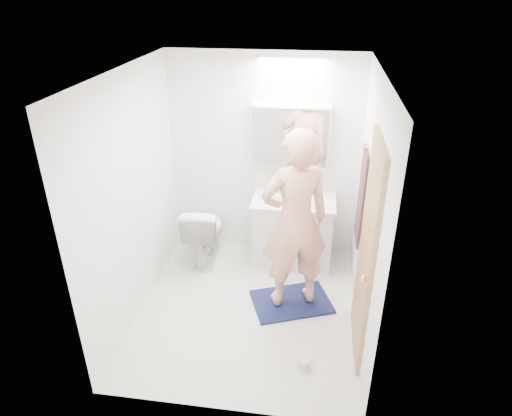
% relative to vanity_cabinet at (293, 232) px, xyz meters
% --- Properties ---
extents(floor, '(2.50, 2.50, 0.00)m').
position_rel_vanity_cabinet_xyz_m(floor, '(-0.39, -0.96, -0.39)').
color(floor, silver).
rests_on(floor, ground).
extents(ceiling, '(2.50, 2.50, 0.00)m').
position_rel_vanity_cabinet_xyz_m(ceiling, '(-0.39, -0.96, 2.01)').
color(ceiling, white).
rests_on(ceiling, floor).
extents(wall_back, '(2.50, 0.00, 2.50)m').
position_rel_vanity_cabinet_xyz_m(wall_back, '(-0.39, 0.29, 0.81)').
color(wall_back, white).
rests_on(wall_back, floor).
extents(wall_front, '(2.50, 0.00, 2.50)m').
position_rel_vanity_cabinet_xyz_m(wall_front, '(-0.39, -2.21, 0.81)').
color(wall_front, white).
rests_on(wall_front, floor).
extents(wall_left, '(0.00, 2.50, 2.50)m').
position_rel_vanity_cabinet_xyz_m(wall_left, '(-1.49, -0.96, 0.81)').
color(wall_left, white).
rests_on(wall_left, floor).
extents(wall_right, '(0.00, 2.50, 2.50)m').
position_rel_vanity_cabinet_xyz_m(wall_right, '(0.71, -0.96, 0.81)').
color(wall_right, white).
rests_on(wall_right, floor).
extents(vanity_cabinet, '(0.90, 0.55, 0.78)m').
position_rel_vanity_cabinet_xyz_m(vanity_cabinet, '(0.00, 0.00, 0.00)').
color(vanity_cabinet, silver).
rests_on(vanity_cabinet, floor).
extents(countertop, '(0.95, 0.58, 0.04)m').
position_rel_vanity_cabinet_xyz_m(countertop, '(0.00, -0.00, 0.41)').
color(countertop, silver).
rests_on(countertop, vanity_cabinet).
extents(sink_basin, '(0.36, 0.36, 0.03)m').
position_rel_vanity_cabinet_xyz_m(sink_basin, '(0.00, 0.03, 0.45)').
color(sink_basin, white).
rests_on(sink_basin, countertop).
extents(faucet, '(0.02, 0.02, 0.16)m').
position_rel_vanity_cabinet_xyz_m(faucet, '(0.00, 0.22, 0.51)').
color(faucet, silver).
rests_on(faucet, countertop).
extents(medicine_cabinet, '(0.88, 0.14, 0.70)m').
position_rel_vanity_cabinet_xyz_m(medicine_cabinet, '(-0.09, 0.21, 1.11)').
color(medicine_cabinet, white).
rests_on(medicine_cabinet, wall_back).
extents(mirror_panel, '(0.84, 0.01, 0.66)m').
position_rel_vanity_cabinet_xyz_m(mirror_panel, '(-0.09, 0.13, 1.11)').
color(mirror_panel, silver).
rests_on(mirror_panel, medicine_cabinet).
extents(toilet, '(0.44, 0.74, 0.75)m').
position_rel_vanity_cabinet_xyz_m(toilet, '(-1.04, -0.11, -0.02)').
color(toilet, white).
rests_on(toilet, floor).
extents(bath_rug, '(0.94, 0.80, 0.02)m').
position_rel_vanity_cabinet_xyz_m(bath_rug, '(0.06, -0.81, -0.38)').
color(bath_rug, '#141540').
rests_on(bath_rug, floor).
extents(person, '(0.80, 0.66, 1.87)m').
position_rel_vanity_cabinet_xyz_m(person, '(0.06, -0.81, 0.59)').
color(person, tan).
rests_on(person, bath_rug).
extents(door, '(0.04, 0.80, 2.00)m').
position_rel_vanity_cabinet_xyz_m(door, '(0.69, -1.31, 0.61)').
color(door, tan).
rests_on(door, wall_right).
extents(door_knob, '(0.06, 0.06, 0.06)m').
position_rel_vanity_cabinet_xyz_m(door_knob, '(0.65, -1.61, 0.56)').
color(door_knob, gold).
rests_on(door_knob, door).
extents(towel, '(0.02, 0.42, 1.00)m').
position_rel_vanity_cabinet_xyz_m(towel, '(0.69, -0.41, 0.71)').
color(towel, '#14243F').
rests_on(towel, wall_right).
extents(towel_hook, '(0.07, 0.02, 0.02)m').
position_rel_vanity_cabinet_xyz_m(towel_hook, '(0.68, -0.41, 1.23)').
color(towel_hook, silver).
rests_on(towel_hook, wall_right).
extents(soap_bottle_a, '(0.11, 0.11, 0.21)m').
position_rel_vanity_cabinet_xyz_m(soap_bottle_a, '(-0.26, 0.15, 0.54)').
color(soap_bottle_a, beige).
rests_on(soap_bottle_a, countertop).
extents(soap_bottle_b, '(0.11, 0.11, 0.18)m').
position_rel_vanity_cabinet_xyz_m(soap_bottle_b, '(-0.18, 0.18, 0.52)').
color(soap_bottle_b, '#61ABD0').
rests_on(soap_bottle_b, countertop).
extents(toothbrush_cup, '(0.12, 0.12, 0.09)m').
position_rel_vanity_cabinet_xyz_m(toothbrush_cup, '(0.23, 0.16, 0.47)').
color(toothbrush_cup, '#3B5CB3').
rests_on(toothbrush_cup, countertop).
extents(toilet_paper_roll, '(0.11, 0.11, 0.10)m').
position_rel_vanity_cabinet_xyz_m(toilet_paper_roll, '(0.23, -1.69, -0.34)').
color(toilet_paper_roll, silver).
rests_on(toilet_paper_roll, floor).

